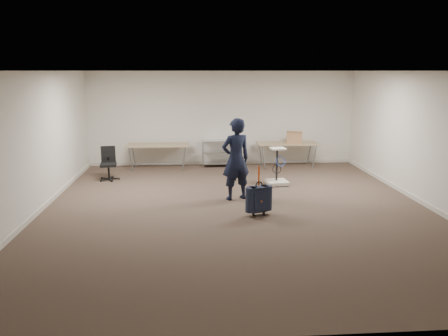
{
  "coord_description": "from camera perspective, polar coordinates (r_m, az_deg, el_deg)",
  "views": [
    {
      "loc": [
        -0.89,
        -8.63,
        2.79
      ],
      "look_at": [
        -0.24,
        0.3,
        0.81
      ],
      "focal_mm": 35.0,
      "sensor_mm": 36.0,
      "label": 1
    }
  ],
  "objects": [
    {
      "name": "ground",
      "position": [
        9.12,
        1.67,
        -5.34
      ],
      "size": [
        9.0,
        9.0,
        0.0
      ],
      "primitive_type": "plane",
      "color": "#403126",
      "rests_on": "ground"
    },
    {
      "name": "room_shell",
      "position": [
        10.42,
        0.91,
        -2.76
      ],
      "size": [
        8.0,
        9.0,
        9.0
      ],
      "color": "silver",
      "rests_on": "ground"
    },
    {
      "name": "equipment_cart",
      "position": [
        11.04,
        6.96,
        -0.92
      ],
      "size": [
        0.56,
        0.56,
        0.94
      ],
      "color": "beige",
      "rests_on": "ground"
    },
    {
      "name": "suitcase",
      "position": [
        8.64,
        4.57,
        -4.06
      ],
      "size": [
        0.41,
        0.31,
        0.99
      ],
      "color": "#151D30",
      "rests_on": "ground"
    },
    {
      "name": "cardboard_box",
      "position": [
        13.0,
        9.16,
        3.96
      ],
      "size": [
        0.5,
        0.41,
        0.33
      ],
      "primitive_type": "cube",
      "rotation": [
        0.0,
        0.0,
        -0.18
      ],
      "color": "#A0834A",
      "rests_on": "folding_table_right"
    },
    {
      "name": "office_chair",
      "position": [
        11.84,
        -14.82,
        -0.25
      ],
      "size": [
        0.53,
        0.53,
        0.88
      ],
      "color": "black",
      "rests_on": "ground"
    },
    {
      "name": "folding_table_right",
      "position": [
        13.06,
        8.27,
        3.05
      ],
      "size": [
        1.8,
        0.75,
        0.73
      ],
      "color": "tan",
      "rests_on": "ground"
    },
    {
      "name": "wire_shelf",
      "position": [
        13.08,
        -0.16,
        2.14
      ],
      "size": [
        1.22,
        0.47,
        0.8
      ],
      "color": "silver",
      "rests_on": "ground"
    },
    {
      "name": "person",
      "position": [
        9.58,
        1.55,
        1.14
      ],
      "size": [
        0.77,
        0.63,
        1.81
      ],
      "primitive_type": "imported",
      "rotation": [
        0.0,
        0.0,
        3.49
      ],
      "color": "black",
      "rests_on": "ground"
    },
    {
      "name": "folding_table_left",
      "position": [
        12.8,
        -8.61,
        2.85
      ],
      "size": [
        1.8,
        0.75,
        0.73
      ],
      "color": "tan",
      "rests_on": "ground"
    }
  ]
}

